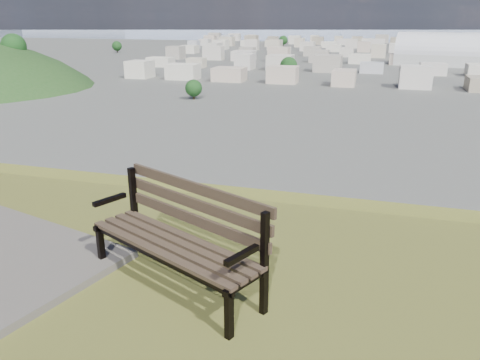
% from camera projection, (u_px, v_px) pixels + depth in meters
% --- Properties ---
extents(park_bench, '(1.73, 1.18, 0.87)m').
position_uv_depth(park_bench, '(181.00, 231.00, 3.90)').
color(park_bench, '#423726').
rests_on(park_bench, hilltop_mesa).
extents(arena, '(61.18, 33.66, 24.47)m').
position_uv_depth(arena, '(448.00, 55.00, 271.30)').
color(arena, beige).
rests_on(arena, ground).
extents(city_blocks, '(395.00, 361.00, 7.00)m').
position_uv_depth(city_blocks, '(380.00, 48.00, 366.65)').
color(city_blocks, beige).
rests_on(city_blocks, ground).
extents(city_trees, '(406.52, 387.20, 9.98)m').
position_uv_depth(city_trees, '(337.00, 53.00, 304.79)').
color(city_trees, '#2F2417').
rests_on(city_trees, ground).
extents(bay_water, '(2400.00, 700.00, 0.12)m').
position_uv_depth(bay_water, '(382.00, 33.00, 825.97)').
color(bay_water, '#8DA3B4').
rests_on(bay_water, ground).
extents(far_hills, '(2050.00, 340.00, 60.00)m').
position_uv_depth(far_hills, '(360.00, 17.00, 1289.35)').
color(far_hills, '#8E94B0').
rests_on(far_hills, ground).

